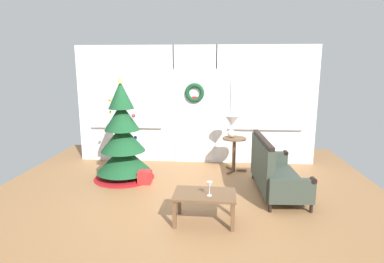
{
  "coord_description": "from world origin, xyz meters",
  "views": [
    {
      "loc": [
        0.44,
        -4.78,
        2.09
      ],
      "look_at": [
        0.05,
        0.55,
        1.0
      ],
      "focal_mm": 29.62,
      "sensor_mm": 36.0,
      "label": 1
    }
  ],
  "objects_px": {
    "settee_sofa": "(273,172)",
    "gift_box": "(145,177)",
    "side_table": "(234,148)",
    "coffee_table": "(205,198)",
    "christmas_tree": "(123,143)",
    "wine_glass": "(209,186)",
    "table_lamp": "(232,124)"
  },
  "relations": [
    {
      "from": "coffee_table",
      "to": "settee_sofa",
      "type": "bearing_deg",
      "value": 44.88
    },
    {
      "from": "side_table",
      "to": "coffee_table",
      "type": "bearing_deg",
      "value": -103.29
    },
    {
      "from": "wine_glass",
      "to": "gift_box",
      "type": "relative_size",
      "value": 0.83
    },
    {
      "from": "christmas_tree",
      "to": "coffee_table",
      "type": "xyz_separation_m",
      "value": [
        1.6,
        -1.65,
        -0.34
      ]
    },
    {
      "from": "settee_sofa",
      "to": "wine_glass",
      "type": "relative_size",
      "value": 8.23
    },
    {
      "from": "side_table",
      "to": "wine_glass",
      "type": "xyz_separation_m",
      "value": [
        -0.46,
        -2.27,
        0.06
      ]
    },
    {
      "from": "table_lamp",
      "to": "coffee_table",
      "type": "distance_m",
      "value": 2.37
    },
    {
      "from": "table_lamp",
      "to": "coffee_table",
      "type": "relative_size",
      "value": 0.51
    },
    {
      "from": "settee_sofa",
      "to": "side_table",
      "type": "height_order",
      "value": "settee_sofa"
    },
    {
      "from": "settee_sofa",
      "to": "gift_box",
      "type": "xyz_separation_m",
      "value": [
        -2.24,
        0.29,
        -0.26
      ]
    },
    {
      "from": "settee_sofa",
      "to": "gift_box",
      "type": "distance_m",
      "value": 2.28
    },
    {
      "from": "wine_glass",
      "to": "table_lamp",
      "type": "bearing_deg",
      "value": 80.31
    },
    {
      "from": "gift_box",
      "to": "coffee_table",
      "type": "bearing_deg",
      "value": -50.63
    },
    {
      "from": "settee_sofa",
      "to": "table_lamp",
      "type": "distance_m",
      "value": 1.44
    },
    {
      "from": "table_lamp",
      "to": "gift_box",
      "type": "bearing_deg",
      "value": -151.89
    },
    {
      "from": "table_lamp",
      "to": "gift_box",
      "type": "distance_m",
      "value": 2.01
    },
    {
      "from": "christmas_tree",
      "to": "coffee_table",
      "type": "bearing_deg",
      "value": -45.87
    },
    {
      "from": "gift_box",
      "to": "wine_glass",
      "type": "bearing_deg",
      "value": -50.51
    },
    {
      "from": "christmas_tree",
      "to": "gift_box",
      "type": "xyz_separation_m",
      "value": [
        0.46,
        -0.26,
        -0.57
      ]
    },
    {
      "from": "coffee_table",
      "to": "wine_glass",
      "type": "height_order",
      "value": "wine_glass"
    },
    {
      "from": "christmas_tree",
      "to": "side_table",
      "type": "xyz_separation_m",
      "value": [
        2.12,
        0.55,
        -0.19
      ]
    },
    {
      "from": "table_lamp",
      "to": "wine_glass",
      "type": "distance_m",
      "value": 2.39
    },
    {
      "from": "christmas_tree",
      "to": "settee_sofa",
      "type": "relative_size",
      "value": 1.2
    },
    {
      "from": "coffee_table",
      "to": "table_lamp",
      "type": "bearing_deg",
      "value": 78.41
    },
    {
      "from": "coffee_table",
      "to": "gift_box",
      "type": "relative_size",
      "value": 3.66
    },
    {
      "from": "coffee_table",
      "to": "gift_box",
      "type": "xyz_separation_m",
      "value": [
        -1.14,
        1.39,
        -0.23
      ]
    },
    {
      "from": "wine_glass",
      "to": "gift_box",
      "type": "bearing_deg",
      "value": 129.49
    },
    {
      "from": "side_table",
      "to": "coffee_table",
      "type": "xyz_separation_m",
      "value": [
        -0.52,
        -2.2,
        -0.14
      ]
    },
    {
      "from": "wine_glass",
      "to": "gift_box",
      "type": "xyz_separation_m",
      "value": [
        -1.2,
        1.46,
        -0.44
      ]
    },
    {
      "from": "settee_sofa",
      "to": "wine_glass",
      "type": "bearing_deg",
      "value": -131.55
    },
    {
      "from": "settee_sofa",
      "to": "coffee_table",
      "type": "bearing_deg",
      "value": -135.12
    },
    {
      "from": "wine_glass",
      "to": "side_table",
      "type": "bearing_deg",
      "value": 78.68
    }
  ]
}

